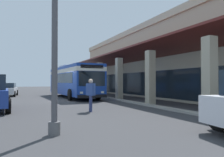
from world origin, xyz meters
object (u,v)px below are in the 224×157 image
(parked_sedan_silver, at_px, (7,89))
(potted_palm, at_px, (90,88))
(transit_bus, at_px, (73,79))
(pedestrian, at_px, (91,93))

(parked_sedan_silver, xyz_separation_m, potted_palm, (-3.23, 10.68, -0.06))
(transit_bus, xyz_separation_m, potted_palm, (-8.03, 4.36, -1.16))
(pedestrian, distance_m, potted_palm, 20.01)
(transit_bus, distance_m, potted_palm, 9.21)
(transit_bus, bearing_deg, potted_palm, 151.54)
(parked_sedan_silver, relative_size, potted_palm, 1.75)
(transit_bus, relative_size, potted_palm, 4.37)
(parked_sedan_silver, height_order, potted_palm, potted_palm)
(potted_palm, bearing_deg, transit_bus, -28.46)
(transit_bus, height_order, potted_palm, transit_bus)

